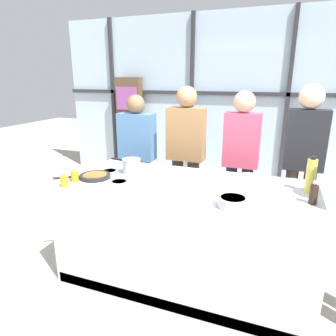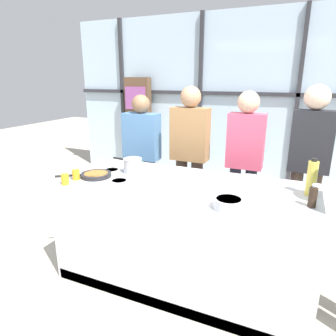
{
  "view_description": "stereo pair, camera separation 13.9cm",
  "coord_description": "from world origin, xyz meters",
  "px_view_note": "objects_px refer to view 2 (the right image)",
  "views": [
    {
      "loc": [
        0.7,
        -2.34,
        1.79
      ],
      "look_at": [
        -0.22,
        0.1,
        1.0
      ],
      "focal_mm": 32.0,
      "sensor_mm": 36.0,
      "label": 1
    },
    {
      "loc": [
        0.82,
        -2.28,
        1.79
      ],
      "look_at": [
        -0.22,
        0.1,
        1.0
      ],
      "focal_mm": 32.0,
      "sensor_mm": 36.0,
      "label": 2
    }
  ],
  "objects_px": {
    "spectator_center_left": "(190,150)",
    "spectator_far_right": "(309,158)",
    "frying_pan": "(95,175)",
    "pepper_grinder": "(313,197)",
    "oil_bottle": "(312,178)",
    "saucepan": "(133,165)",
    "spectator_far_left": "(142,151)",
    "spectator_center_right": "(244,156)",
    "juice_glass_near": "(65,179)",
    "mixing_bowl": "(228,203)",
    "white_plate": "(250,179)",
    "juice_glass_far": "(76,175)"
  },
  "relations": [
    {
      "from": "spectator_far_right",
      "to": "pepper_grinder",
      "type": "distance_m",
      "value": 1.04
    },
    {
      "from": "spectator_far_left",
      "to": "pepper_grinder",
      "type": "xyz_separation_m",
      "value": [
        1.94,
        -1.04,
        0.09
      ]
    },
    {
      "from": "spectator_center_right",
      "to": "juice_glass_far",
      "type": "relative_size",
      "value": 17.74
    },
    {
      "from": "mixing_bowl",
      "to": "juice_glass_near",
      "type": "bearing_deg",
      "value": -177.09
    },
    {
      "from": "spectator_center_left",
      "to": "spectator_far_right",
      "type": "height_order",
      "value": "spectator_far_right"
    },
    {
      "from": "spectator_far_right",
      "to": "pepper_grinder",
      "type": "bearing_deg",
      "value": 90.92
    },
    {
      "from": "spectator_far_left",
      "to": "oil_bottle",
      "type": "relative_size",
      "value": 5.32
    },
    {
      "from": "juice_glass_near",
      "to": "juice_glass_far",
      "type": "height_order",
      "value": "same"
    },
    {
      "from": "spectator_far_left",
      "to": "juice_glass_near",
      "type": "relative_size",
      "value": 17.03
    },
    {
      "from": "spectator_far_right",
      "to": "spectator_far_left",
      "type": "bearing_deg",
      "value": 0.0
    },
    {
      "from": "pepper_grinder",
      "to": "spectator_far_left",
      "type": "bearing_deg",
      "value": 151.82
    },
    {
      "from": "spectator_far_left",
      "to": "spectator_center_left",
      "type": "distance_m",
      "value": 0.64
    },
    {
      "from": "spectator_center_right",
      "to": "juice_glass_near",
      "type": "distance_m",
      "value": 1.88
    },
    {
      "from": "saucepan",
      "to": "oil_bottle",
      "type": "bearing_deg",
      "value": 1.93
    },
    {
      "from": "spectator_center_left",
      "to": "white_plate",
      "type": "relative_size",
      "value": 6.87
    },
    {
      "from": "spectator_far_right",
      "to": "oil_bottle",
      "type": "xyz_separation_m",
      "value": [
        0.01,
        -0.79,
        0.03
      ]
    },
    {
      "from": "spectator_center_right",
      "to": "spectator_far_right",
      "type": "xyz_separation_m",
      "value": [
        0.64,
        0.0,
        0.05
      ]
    },
    {
      "from": "spectator_center_left",
      "to": "pepper_grinder",
      "type": "xyz_separation_m",
      "value": [
        1.3,
        -1.04,
        0.01
      ]
    },
    {
      "from": "spectator_far_right",
      "to": "saucepan",
      "type": "height_order",
      "value": "spectator_far_right"
    },
    {
      "from": "spectator_far_left",
      "to": "mixing_bowl",
      "type": "distance_m",
      "value": 1.91
    },
    {
      "from": "oil_bottle",
      "to": "pepper_grinder",
      "type": "distance_m",
      "value": 0.25
    },
    {
      "from": "spectator_far_right",
      "to": "juice_glass_far",
      "type": "bearing_deg",
      "value": 32.68
    },
    {
      "from": "spectator_center_left",
      "to": "oil_bottle",
      "type": "height_order",
      "value": "spectator_center_left"
    },
    {
      "from": "oil_bottle",
      "to": "saucepan",
      "type": "bearing_deg",
      "value": -178.07
    },
    {
      "from": "mixing_bowl",
      "to": "juice_glass_near",
      "type": "relative_size",
      "value": 2.29
    },
    {
      "from": "saucepan",
      "to": "pepper_grinder",
      "type": "bearing_deg",
      "value": -6.92
    },
    {
      "from": "spectator_center_right",
      "to": "mixing_bowl",
      "type": "bearing_deg",
      "value": 95.09
    },
    {
      "from": "saucepan",
      "to": "juice_glass_near",
      "type": "bearing_deg",
      "value": -124.36
    },
    {
      "from": "frying_pan",
      "to": "pepper_grinder",
      "type": "distance_m",
      "value": 1.84
    },
    {
      "from": "pepper_grinder",
      "to": "juice_glass_near",
      "type": "bearing_deg",
      "value": -170.12
    },
    {
      "from": "spectator_far_left",
      "to": "oil_bottle",
      "type": "height_order",
      "value": "spectator_far_left"
    },
    {
      "from": "oil_bottle",
      "to": "frying_pan",
      "type": "bearing_deg",
      "value": -170.43
    },
    {
      "from": "spectator_far_right",
      "to": "juice_glass_far",
      "type": "height_order",
      "value": "spectator_far_right"
    },
    {
      "from": "spectator_far_left",
      "to": "frying_pan",
      "type": "xyz_separation_m",
      "value": [
        0.1,
        -1.1,
        0.03
      ]
    },
    {
      "from": "oil_bottle",
      "to": "pepper_grinder",
      "type": "relative_size",
      "value": 1.67
    },
    {
      "from": "saucepan",
      "to": "juice_glass_far",
      "type": "bearing_deg",
      "value": -132.89
    },
    {
      "from": "spectator_center_left",
      "to": "frying_pan",
      "type": "distance_m",
      "value": 1.23
    },
    {
      "from": "spectator_center_left",
      "to": "pepper_grinder",
      "type": "relative_size",
      "value": 9.47
    },
    {
      "from": "mixing_bowl",
      "to": "saucepan",
      "type": "bearing_deg",
      "value": 156.18
    },
    {
      "from": "spectator_far_right",
      "to": "pepper_grinder",
      "type": "xyz_separation_m",
      "value": [
        0.02,
        -1.04,
        -0.03
      ]
    },
    {
      "from": "saucepan",
      "to": "mixing_bowl",
      "type": "relative_size",
      "value": 1.53
    },
    {
      "from": "spectator_far_right",
      "to": "saucepan",
      "type": "distance_m",
      "value": 1.78
    },
    {
      "from": "spectator_far_left",
      "to": "spectator_center_right",
      "type": "relative_size",
      "value": 0.96
    },
    {
      "from": "pepper_grinder",
      "to": "juice_glass_near",
      "type": "height_order",
      "value": "pepper_grinder"
    },
    {
      "from": "spectator_far_left",
      "to": "mixing_bowl",
      "type": "height_order",
      "value": "spectator_far_left"
    },
    {
      "from": "white_plate",
      "to": "pepper_grinder",
      "type": "bearing_deg",
      "value": -41.86
    },
    {
      "from": "frying_pan",
      "to": "white_plate",
      "type": "distance_m",
      "value": 1.43
    },
    {
      "from": "spectator_center_left",
      "to": "spectator_center_right",
      "type": "height_order",
      "value": "spectator_center_left"
    },
    {
      "from": "spectator_far_left",
      "to": "saucepan",
      "type": "height_order",
      "value": "spectator_far_left"
    },
    {
      "from": "saucepan",
      "to": "mixing_bowl",
      "type": "height_order",
      "value": "saucepan"
    }
  ]
}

